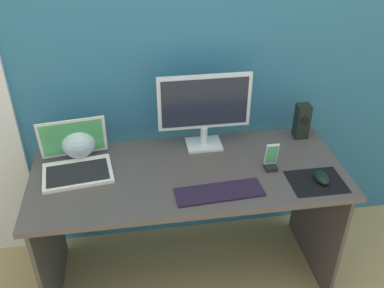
# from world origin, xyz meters

# --- Properties ---
(ground_plane) EXTENTS (8.00, 8.00, 0.00)m
(ground_plane) POSITION_xyz_m (0.00, 0.00, 0.00)
(ground_plane) COLOR tan
(wall_back) EXTENTS (6.00, 0.04, 2.50)m
(wall_back) POSITION_xyz_m (0.00, 0.40, 1.25)
(wall_back) COLOR #2E6A8A
(wall_back) RESTS_ON ground_plane
(desk) EXTENTS (1.48, 0.63, 0.72)m
(desk) POSITION_xyz_m (0.00, 0.00, 0.57)
(desk) COLOR #4D4642
(desk) RESTS_ON ground_plane
(monitor) EXTENTS (0.46, 0.14, 0.39)m
(monitor) POSITION_xyz_m (0.11, 0.21, 0.94)
(monitor) COLOR silver
(monitor) RESTS_ON desk
(speaker_right) EXTENTS (0.07, 0.07, 0.19)m
(speaker_right) POSITION_xyz_m (0.64, 0.22, 0.81)
(speaker_right) COLOR black
(speaker_right) RESTS_ON desk
(laptop) EXTENTS (0.35, 0.31, 0.23)m
(laptop) POSITION_xyz_m (-0.52, 0.10, 0.76)
(laptop) COLOR white
(laptop) RESTS_ON desk
(fishbowl) EXTENTS (0.17, 0.17, 0.17)m
(fishbowl) POSITION_xyz_m (-0.52, 0.21, 0.80)
(fishbowl) COLOR silver
(fishbowl) RESTS_ON desk
(keyboard_external) EXTENTS (0.40, 0.15, 0.01)m
(keyboard_external) POSITION_xyz_m (0.11, -0.18, 0.72)
(keyboard_external) COLOR #23182D
(keyboard_external) RESTS_ON desk
(mousepad) EXTENTS (0.25, 0.20, 0.00)m
(mousepad) POSITION_xyz_m (0.57, -0.17, 0.72)
(mousepad) COLOR black
(mousepad) RESTS_ON desk
(mouse) EXTENTS (0.06, 0.10, 0.04)m
(mouse) POSITION_xyz_m (0.59, -0.17, 0.74)
(mouse) COLOR black
(mouse) RESTS_ON mousepad
(phone_in_dock) EXTENTS (0.06, 0.05, 0.14)m
(phone_in_dock) POSITION_xyz_m (0.39, -0.04, 0.76)
(phone_in_dock) COLOR black
(phone_in_dock) RESTS_ON desk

